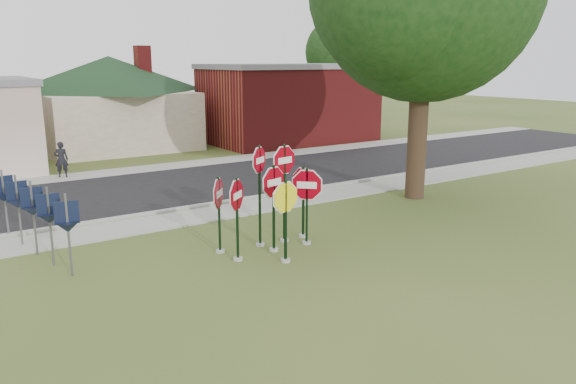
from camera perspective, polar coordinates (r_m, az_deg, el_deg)
ground at (r=14.11m, az=1.74°, el=-7.42°), size 120.00×120.00×0.00m
sidewalk_near at (r=18.63m, az=-8.16°, el=-2.29°), size 60.00×1.60×0.06m
road at (r=22.66m, az=-13.13°, el=0.26°), size 60.00×7.00×0.04m
sidewalk_far at (r=26.65m, az=-16.46°, el=2.01°), size 60.00×1.60×0.06m
curb at (r=19.50m, az=-9.44°, el=-1.51°), size 60.00×0.20×0.14m
stop_sign_center at (r=14.67m, az=-1.47°, el=-0.39°), size 1.10×0.34×2.46m
stop_sign_yellow at (r=13.91m, az=-0.25°, el=-1.91°), size 1.09×0.24×2.23m
stop_sign_left at (r=14.07m, az=-5.21°, el=-1.64°), size 0.88×0.71×2.27m
stop_sign_right at (r=15.27m, az=1.93°, el=-0.39°), size 0.87×0.81×2.27m
stop_sign_back_right at (r=15.39m, az=-0.38°, el=1.42°), size 1.09×0.24×2.88m
stop_sign_back_left at (r=15.05m, az=-2.91°, el=1.02°), size 0.84×0.55×2.89m
stop_sign_far_right at (r=15.91m, az=1.57°, el=-0.02°), size 0.25×1.15×2.20m
stop_sign_far_left at (r=14.72m, az=-7.03°, el=-1.31°), size 0.77×0.83×2.17m
route_sign_row at (r=15.85m, az=-24.49°, el=-1.68°), size 1.43×4.63×2.00m
building_house at (r=34.16m, az=-17.63°, el=10.42°), size 11.60×11.60×6.20m
building_brick at (r=35.34m, az=0.13°, el=9.09°), size 10.20×6.20×4.75m
bg_tree_right at (r=47.24m, az=5.26°, el=13.94°), size 5.60×5.60×8.40m
pedestrian at (r=25.97m, az=-22.03°, el=3.09°), size 0.64×0.51×1.54m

